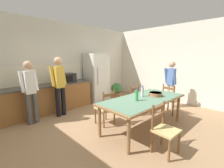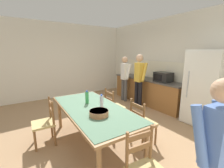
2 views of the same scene
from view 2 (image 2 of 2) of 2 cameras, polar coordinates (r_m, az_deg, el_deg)
name	(u,v)px [view 2 (image 2 of 2)]	position (r m, az deg, el deg)	size (l,w,h in m)	color
ground_plane	(104,127)	(3.79, -3.14, -16.17)	(8.32, 8.32, 0.00)	#9E7A56
wall_back	(175,63)	(5.22, 22.90, 7.38)	(6.52, 0.12, 2.90)	silver
wall_left	(62,61)	(6.38, -18.52, 8.39)	(0.12, 5.20, 2.90)	silver
kitchen_counter	(147,91)	(5.50, 13.11, -2.44)	(2.85, 0.66, 0.88)	brown
counter_splashback	(154,69)	(5.60, 15.68, 5.36)	(2.81, 0.03, 0.60)	#EFE8CB
refrigerator	(205,88)	(4.31, 31.96, -1.39)	(0.81, 0.73, 1.85)	silver
microwave	(163,77)	(4.94, 18.90, 2.56)	(0.50, 0.39, 0.30)	black
dining_table	(93,111)	(2.94, -7.20, -10.07)	(2.27, 1.07, 0.76)	olive
bottle_near_centre	(87,97)	(3.11, -9.50, -5.07)	(0.07, 0.07, 0.27)	green
bottle_off_centre	(102,102)	(2.83, -3.98, -6.72)	(0.07, 0.07, 0.27)	silver
serving_bowl	(99,113)	(2.53, -5.00, -10.82)	(0.32, 0.32, 0.09)	#9E6642
chair_side_near_left	(45,123)	(3.29, -24.12, -13.30)	(0.44, 0.42, 0.91)	brown
chair_side_far_right	(142,123)	(3.07, 11.31, -14.27)	(0.44, 0.42, 0.91)	brown
chair_side_far_left	(114,107)	(3.80, 0.68, -8.75)	(0.43, 0.41, 0.91)	brown
person_at_sink	(125,76)	(5.51, 4.84, 2.90)	(0.41, 0.28, 1.63)	#4C4C4C
person_at_counter	(139,78)	(4.92, 10.26, 2.24)	(0.43, 0.30, 1.72)	black
person_by_table	(214,154)	(1.75, 34.23, -21.15)	(0.30, 0.42, 1.59)	silver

